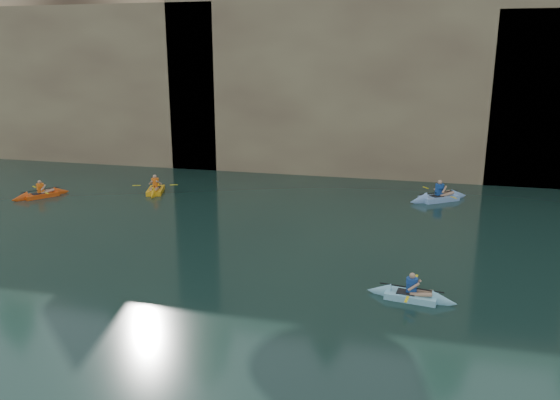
# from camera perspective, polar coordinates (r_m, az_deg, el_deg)

# --- Properties ---
(ground) EXTENTS (160.00, 160.00, 0.00)m
(ground) POSITION_cam_1_polar(r_m,az_deg,el_deg) (13.75, -11.02, -16.77)
(ground) COLOR black
(ground) RESTS_ON ground
(cliff) EXTENTS (70.00, 16.00, 12.00)m
(cliff) POSITION_cam_1_polar(r_m,az_deg,el_deg) (40.83, 7.03, 13.28)
(cliff) COLOR tan
(cliff) RESTS_ON ground
(cliff_slab_west) EXTENTS (26.00, 2.40, 10.56)m
(cliff_slab_west) POSITION_cam_1_polar(r_m,az_deg,el_deg) (41.66, -23.58, 11.21)
(cliff_slab_west) COLOR #9C8C5F
(cliff_slab_west) RESTS_ON ground
(cliff_slab_center) EXTENTS (24.00, 2.40, 11.40)m
(cliff_slab_center) POSITION_cam_1_polar(r_m,az_deg,el_deg) (33.27, 8.81, 12.33)
(cliff_slab_center) COLOR #9C8C5F
(cliff_slab_center) RESTS_ON ground
(sea_cave_west) EXTENTS (4.50, 1.00, 4.00)m
(sea_cave_west) POSITION_cam_1_polar(r_m,az_deg,el_deg) (40.24, -21.37, 6.63)
(sea_cave_west) COLOR black
(sea_cave_west) RESTS_ON ground
(sea_cave_center) EXTENTS (3.50, 1.00, 3.20)m
(sea_cave_center) POSITION_cam_1_polar(r_m,az_deg,el_deg) (34.18, -1.68, 5.64)
(sea_cave_center) COLOR black
(sea_cave_center) RESTS_ON ground
(sea_cave_east) EXTENTS (5.00, 1.00, 4.50)m
(sea_cave_east) POSITION_cam_1_polar(r_m,az_deg,el_deg) (33.14, 22.40, 5.36)
(sea_cave_east) COLOR black
(sea_cave_east) RESTS_ON ground
(kayaker_orange) EXTENTS (2.18, 2.82, 1.11)m
(kayaker_orange) POSITION_cam_1_polar(r_m,az_deg,el_deg) (30.77, -23.70, 0.52)
(kayaker_orange) COLOR #E0490E
(kayaker_orange) RESTS_ON ground
(kayaker_ltblue_near) EXTENTS (2.77, 2.12, 1.06)m
(kayaker_ltblue_near) POSITION_cam_1_polar(r_m,az_deg,el_deg) (17.17, 13.53, -9.65)
(kayaker_ltblue_near) COLOR #87D0E3
(kayaker_ltblue_near) RESTS_ON ground
(kayaker_yellow) EXTENTS (2.29, 3.03, 1.21)m
(kayaker_yellow) POSITION_cam_1_polar(r_m,az_deg,el_deg) (29.86, -12.88, 1.04)
(kayaker_yellow) COLOR #FFB015
(kayaker_yellow) RESTS_ON ground
(kayaker_ltblue_mid) EXTENTS (3.26, 2.73, 1.33)m
(kayaker_ltblue_mid) POSITION_cam_1_polar(r_m,az_deg,el_deg) (28.63, 16.27, 0.24)
(kayaker_ltblue_mid) COLOR #82AADA
(kayaker_ltblue_mid) RESTS_ON ground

